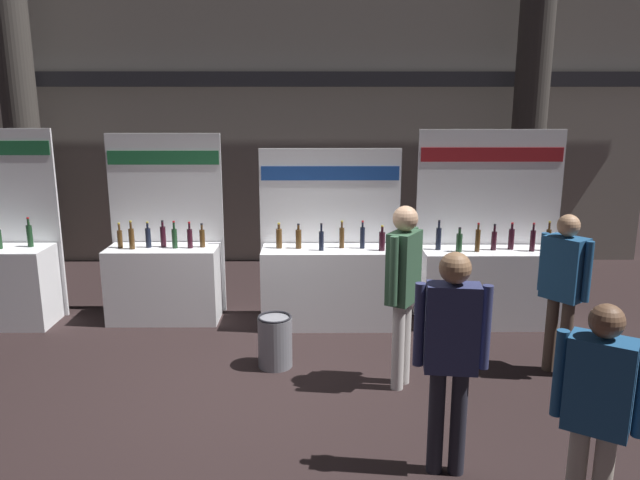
{
  "coord_description": "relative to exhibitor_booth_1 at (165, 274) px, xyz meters",
  "views": [
    {
      "loc": [
        0.64,
        -5.5,
        2.83
      ],
      "look_at": [
        0.68,
        0.84,
        1.35
      ],
      "focal_mm": 33.87,
      "sensor_mm": 36.0,
      "label": 1
    }
  ],
  "objects": [
    {
      "name": "exhibitor_booth_1",
      "position": [
        0.0,
        0.0,
        0.0
      ],
      "size": [
        1.49,
        0.66,
        2.41
      ],
      "color": "white",
      "rests_on": "ground_plane"
    },
    {
      "name": "trash_bin",
      "position": [
        1.54,
        -1.49,
        -0.31
      ],
      "size": [
        0.37,
        0.37,
        0.58
      ],
      "color": "slate",
      "rests_on": "ground_plane"
    },
    {
      "name": "visitor_3",
      "position": [
        2.83,
        -1.96,
        0.51
      ],
      "size": [
        0.39,
        0.48,
        1.85
      ],
      "rotation": [
        0.0,
        0.0,
        1.02
      ],
      "color": "silver",
      "rests_on": "ground_plane"
    },
    {
      "name": "ground_plane",
      "position": [
        1.34,
        -2.08,
        -0.6
      ],
      "size": [
        25.6,
        25.6,
        0.0
      ],
      "primitive_type": "plane",
      "color": "black"
    },
    {
      "name": "visitor_4",
      "position": [
        3.76,
        -4.13,
        0.36
      ],
      "size": [
        0.48,
        0.4,
        1.62
      ],
      "rotation": [
        0.0,
        0.0,
        5.71
      ],
      "color": "#ADA393",
      "rests_on": "ground_plane"
    },
    {
      "name": "exhibitor_booth_2",
      "position": [
        2.16,
        -0.2,
        -0.01
      ],
      "size": [
        1.81,
        0.66,
        2.23
      ],
      "color": "white",
      "rests_on": "ground_plane"
    },
    {
      "name": "exhibitor_booth_3",
      "position": [
        4.22,
        -0.18,
        0.01
      ],
      "size": [
        1.86,
        0.66,
        2.46
      ],
      "color": "white",
      "rests_on": "ground_plane"
    },
    {
      "name": "hall_colonnade",
      "position": [
        1.34,
        2.93,
        2.24
      ],
      "size": [
        12.8,
        1.25,
        5.74
      ],
      "color": "gray",
      "rests_on": "ground_plane"
    },
    {
      "name": "visitor_2",
      "position": [
        2.98,
        -3.42,
        0.45
      ],
      "size": [
        0.56,
        0.25,
        1.77
      ],
      "rotation": [
        0.0,
        0.0,
        6.16
      ],
      "color": "#23232D",
      "rests_on": "ground_plane"
    },
    {
      "name": "visitor_1",
      "position": [
        4.52,
        -1.67,
        0.43
      ],
      "size": [
        0.44,
        0.47,
        1.71
      ],
      "rotation": [
        0.0,
        0.0,
        2.24
      ],
      "color": "#47382D",
      "rests_on": "ground_plane"
    }
  ]
}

